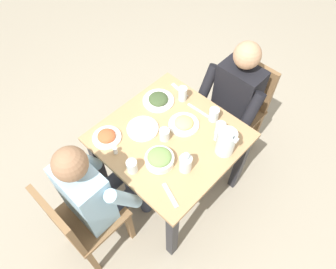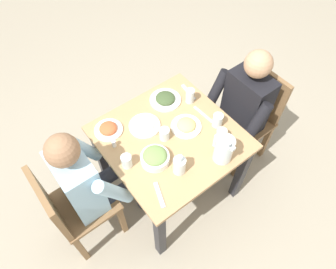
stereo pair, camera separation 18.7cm
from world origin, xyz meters
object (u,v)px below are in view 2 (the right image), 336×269
(diner_near, at_px, (237,113))
(plate_rice_curry, at_px, (108,129))
(diner_far, at_px, (93,180))
(plate_yoghurt, at_px, (145,125))
(salad_bowl, at_px, (155,157))
(plate_dolmas, at_px, (165,99))
(water_glass_near_left, at_px, (164,134))
(salt_shaker, at_px, (114,144))
(dining_table, at_px, (170,147))
(chair_near, at_px, (251,113))
(water_glass_by_pitcher, at_px, (190,96))
(plate_fries, at_px, (186,125))
(water_glass_far_right, at_px, (221,135))
(chair_far, at_px, (71,207))
(water_pitcher, at_px, (224,149))
(oil_carafe, at_px, (179,166))
(water_glass_near_right, at_px, (218,120))
(water_glass_center, at_px, (127,161))

(diner_near, xyz_separation_m, plate_rice_curry, (0.38, 0.87, 0.11))
(diner_far, relative_size, plate_yoghurt, 5.37)
(salad_bowl, xyz_separation_m, plate_dolmas, (0.37, -0.36, -0.02))
(plate_dolmas, relative_size, water_glass_near_left, 2.67)
(diner_far, bearing_deg, salt_shaker, -70.32)
(dining_table, bearing_deg, salt_shaker, 64.41)
(chair_near, distance_m, plate_rice_curry, 1.17)
(salt_shaker, bearing_deg, diner_far, 109.68)
(plate_yoghurt, bearing_deg, plate_dolmas, -68.37)
(water_glass_by_pitcher, height_order, salt_shaker, water_glass_by_pitcher)
(diner_far, height_order, plate_fries, diner_far)
(dining_table, relative_size, water_glass_far_right, 9.10)
(dining_table, xyz_separation_m, chair_far, (0.08, 0.77, -0.11))
(plate_fries, bearing_deg, water_glass_near_left, 83.56)
(water_pitcher, bearing_deg, oil_carafe, 71.37)
(diner_far, height_order, water_glass_near_right, diner_far)
(chair_far, xyz_separation_m, water_pitcher, (-0.42, -0.93, 0.33))
(chair_far, relative_size, diner_near, 0.75)
(dining_table, bearing_deg, plate_dolmas, -31.59)
(salad_bowl, xyz_separation_m, water_glass_near_right, (-0.03, -0.51, 0.01))
(water_glass_center, distance_m, salt_shaker, 0.18)
(diner_far, relative_size, water_glass_by_pitcher, 10.38)
(chair_far, bearing_deg, water_glass_near_left, -95.33)
(chair_far, relative_size, salt_shaker, 16.18)
(diner_near, relative_size, water_glass_by_pitcher, 10.38)
(dining_table, distance_m, plate_dolmas, 0.35)
(water_glass_by_pitcher, xyz_separation_m, water_glass_center, (-0.17, 0.66, -0.01))
(diner_near, relative_size, oil_carafe, 7.11)
(water_glass_by_pitcher, bearing_deg, plate_dolmas, 50.69)
(water_pitcher, bearing_deg, water_glass_center, 57.63)
(plate_dolmas, xyz_separation_m, water_glass_by_pitcher, (-0.11, -0.14, 0.04))
(dining_table, xyz_separation_m, salad_bowl, (-0.09, 0.19, 0.17))
(water_pitcher, distance_m, plate_yoghurt, 0.57)
(salt_shaker, bearing_deg, water_glass_far_right, -123.32)
(chair_near, distance_m, water_glass_by_pitcher, 0.60)
(chair_far, height_order, oil_carafe, oil_carafe)
(diner_far, xyz_separation_m, plate_yoghurt, (0.09, -0.48, 0.11))
(salad_bowl, bearing_deg, diner_far, 64.76)
(diner_far, bearing_deg, water_glass_near_right, -102.90)
(water_glass_by_pitcher, xyz_separation_m, salt_shaker, (-0.00, 0.65, -0.03))
(oil_carafe, bearing_deg, plate_yoghurt, -4.09)
(water_glass_far_right, relative_size, oil_carafe, 0.59)
(plate_yoghurt, relative_size, water_glass_far_right, 2.25)
(plate_yoghurt, distance_m, plate_dolmas, 0.28)
(plate_dolmas, bearing_deg, water_glass_near_right, -159.74)
(chair_far, height_order, water_glass_by_pitcher, chair_far)
(oil_carafe, bearing_deg, water_pitcher, -108.63)
(chair_near, bearing_deg, water_glass_near_right, 94.11)
(water_glass_near_left, bearing_deg, diner_far, 82.63)
(chair_far, height_order, salad_bowl, chair_far)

